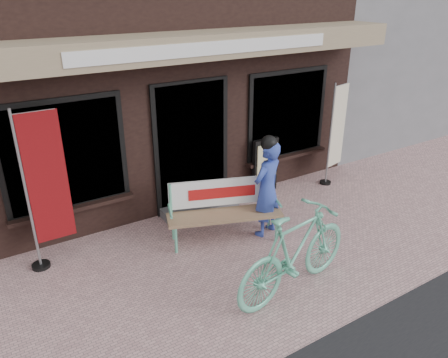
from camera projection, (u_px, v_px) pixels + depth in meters
ground at (261, 262)px, 6.07m from camera, size 70.00×70.00×0.00m
storefront at (118, 15)px, 8.70m from camera, size 7.00×6.77×6.00m
neighbor_right_near at (382, 11)px, 13.30m from camera, size 10.00×7.00×5.60m
bench at (223, 206)px, 6.48m from camera, size 1.74×0.97×0.92m
person at (267, 187)px, 6.50m from camera, size 0.63×0.51×1.59m
bicycle at (295, 252)px, 5.30m from camera, size 1.95×0.81×1.14m
nobori_red at (45, 188)px, 5.62m from camera, size 0.65×0.24×2.22m
nobori_cream at (336, 132)px, 8.21m from camera, size 0.58×0.26×1.95m
menu_stand at (265, 165)px, 7.97m from camera, size 0.51×0.11×1.02m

